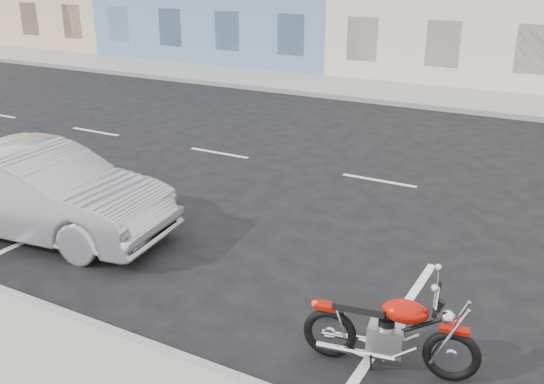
% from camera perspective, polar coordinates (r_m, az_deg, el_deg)
% --- Properties ---
extents(ground, '(120.00, 120.00, 0.00)m').
position_cam_1_polar(ground, '(12.33, 18.79, -0.51)').
color(ground, black).
rests_on(ground, ground).
extents(sidewalk_far, '(80.00, 3.40, 0.15)m').
position_cam_1_polar(sidewalk_far, '(21.67, 10.43, 9.31)').
color(sidewalk_far, gray).
rests_on(sidewalk_far, ground).
extents(curb_far, '(80.00, 0.12, 0.16)m').
position_cam_1_polar(curb_far, '(20.10, 8.80, 8.54)').
color(curb_far, gray).
rests_on(curb_far, ground).
extents(motorcycle, '(1.93, 0.71, 0.98)m').
position_cam_1_polar(motorcycle, '(6.89, 16.86, -13.63)').
color(motorcycle, black).
rests_on(motorcycle, ground).
extents(sedan_silver, '(4.66, 2.14, 1.48)m').
position_cam_1_polar(sedan_silver, '(10.59, -21.07, 0.02)').
color(sedan_silver, '#96979D').
rests_on(sedan_silver, ground).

